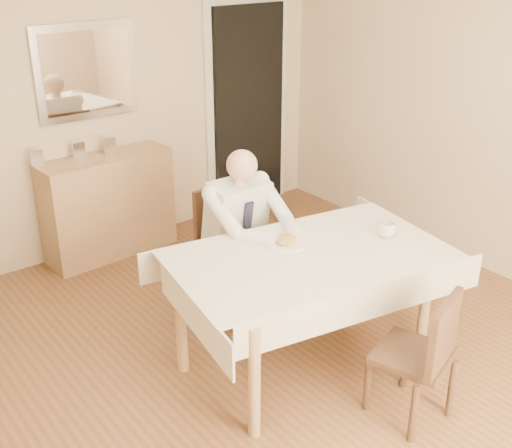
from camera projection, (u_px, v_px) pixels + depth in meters
room at (296, 186)px, 3.47m from camera, size 5.00×5.02×2.60m
doorway at (248, 109)px, 6.23m from camera, size 0.96×0.07×2.10m
mirror at (87, 71)px, 5.11m from camera, size 0.86×0.04×0.76m
dining_table at (309, 266)px, 3.97m from camera, size 1.89×1.32×0.75m
chair_far at (227, 240)px, 4.67m from camera, size 0.48×0.48×0.91m
chair_near at (425, 352)px, 3.50m from camera, size 0.49×0.50×0.83m
seated_man at (251, 231)px, 4.39m from camera, size 0.48×0.72×1.24m
plate at (286, 243)px, 4.05m from camera, size 0.26×0.26×0.02m
food at (286, 240)px, 4.04m from camera, size 0.14×0.14×0.06m
knife at (297, 243)px, 4.02m from camera, size 0.01×0.13×0.01m
fork at (287, 246)px, 3.98m from camera, size 0.01×0.13×0.01m
coffee_mug at (386, 230)px, 4.15m from camera, size 0.12×0.12×0.10m
sideboard at (109, 206)px, 5.46m from camera, size 1.11×0.42×0.88m
photo_frame_left at (37, 159)px, 4.99m from camera, size 0.10×0.02×0.14m
photo_frame_center at (79, 151)px, 5.19m from camera, size 0.10×0.02×0.14m
photo_frame_right at (110, 146)px, 5.31m from camera, size 0.10×0.02×0.14m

